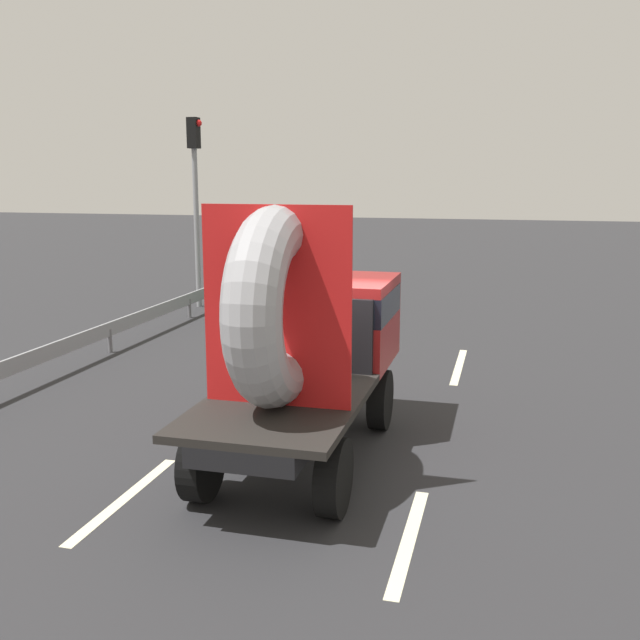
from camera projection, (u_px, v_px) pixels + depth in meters
name	position (u px, v px, depth m)	size (l,w,h in m)	color
ground_plane	(311.00, 451.00, 10.74)	(120.00, 120.00, 0.00)	#28282B
flatbed_truck	(308.00, 333.00, 10.40)	(2.02, 5.06, 3.67)	black
distant_sedan	(292.00, 285.00, 22.00)	(1.85, 4.31, 1.41)	black
traffic_light	(195.00, 185.00, 21.86)	(0.42, 0.36, 5.71)	gray
guardrail	(53.00, 352.00, 14.55)	(0.10, 17.20, 0.71)	gray
lane_dash_left_near	(125.00, 498.00, 9.15)	(2.58, 0.16, 0.01)	beige
lane_dash_left_far	(303.00, 351.00, 16.84)	(2.39, 0.16, 0.01)	beige
lane_dash_right_near	(409.00, 539.00, 8.12)	(2.51, 0.16, 0.01)	beige
lane_dash_right_far	(459.00, 366.00, 15.49)	(3.00, 0.16, 0.01)	beige
oncoming_car	(304.00, 260.00, 29.04)	(1.67, 3.89, 1.27)	black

